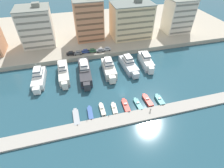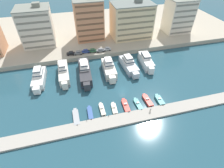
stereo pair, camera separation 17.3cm
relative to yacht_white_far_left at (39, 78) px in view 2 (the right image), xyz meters
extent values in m
plane|color=#234C5B|center=(33.06, -14.53, -2.19)|extent=(400.00, 400.00, 0.00)
cube|color=#ADA38E|center=(33.06, 47.01, -1.03)|extent=(180.00, 70.00, 2.31)
cube|color=#A8A399|center=(33.06, -29.03, -1.83)|extent=(120.00, 5.00, 0.72)
cube|color=white|center=(0.01, 0.19, -0.59)|extent=(5.54, 13.78, 3.20)
cube|color=white|center=(-0.45, -7.62, -0.51)|extent=(2.75, 2.53, 2.72)
cube|color=black|center=(0.01, 0.19, -1.63)|extent=(5.60, 13.92, 0.24)
cube|color=white|center=(0.07, 1.20, 1.74)|extent=(4.04, 5.89, 1.47)
cube|color=#233342|center=(0.07, 1.20, 1.89)|extent=(4.09, 5.95, 0.53)
cube|color=white|center=(0.07, 1.20, 3.19)|extent=(3.15, 4.59, 1.42)
cube|color=#233342|center=(0.07, 1.20, 3.33)|extent=(3.19, 4.64, 0.51)
cylinder|color=silver|center=(0.12, 2.05, 4.80)|extent=(0.16, 0.16, 1.80)
cube|color=white|center=(0.44, 7.39, -1.31)|extent=(4.09, 1.14, 0.20)
cube|color=silver|center=(10.43, 1.20, -0.30)|extent=(4.38, 16.06, 3.77)
cube|color=silver|center=(10.52, -7.75, -0.21)|extent=(2.34, 2.13, 3.21)
cube|color=#192347|center=(10.43, 1.20, -1.53)|extent=(4.42, 16.22, 0.24)
cube|color=white|center=(10.42, 2.40, 2.25)|extent=(3.36, 6.76, 1.34)
cube|color=#233342|center=(10.42, 2.40, 2.39)|extent=(3.40, 6.83, 0.48)
cube|color=white|center=(10.42, 2.40, 3.56)|extent=(2.62, 5.27, 1.27)
cube|color=#233342|center=(10.42, 2.40, 3.68)|extent=(2.65, 5.33, 0.46)
cylinder|color=silver|center=(10.41, 3.41, 5.09)|extent=(0.16, 0.16, 1.80)
cube|color=silver|center=(10.34, 9.66, -1.15)|extent=(3.59, 0.94, 0.20)
cube|color=#333338|center=(19.68, -0.61, -0.26)|extent=(5.83, 18.02, 3.85)
cube|color=#333338|center=(19.16, -10.59, -0.17)|extent=(2.83, 2.59, 3.27)
cube|color=#334C7F|center=(19.68, -0.61, -1.51)|extent=(5.89, 18.20, 0.24)
cube|color=white|center=(19.75, 0.72, 2.34)|extent=(4.22, 7.66, 1.37)
cube|color=#233342|center=(19.75, 0.72, 2.48)|extent=(4.27, 7.74, 0.49)
cube|color=white|center=(19.75, 0.72, 3.67)|extent=(3.29, 5.97, 1.28)
cube|color=#233342|center=(19.75, 0.72, 3.79)|extent=(3.33, 6.04, 0.46)
cylinder|color=silver|center=(19.81, 1.84, 5.21)|extent=(0.16, 0.16, 1.80)
cube|color=#333338|center=(20.17, 8.72, -1.13)|extent=(4.22, 1.12, 0.20)
cube|color=silver|center=(30.66, -1.01, -0.28)|extent=(5.64, 13.75, 3.81)
cube|color=silver|center=(30.26, -8.88, -0.19)|extent=(2.85, 2.62, 3.24)
cube|color=#334C7F|center=(30.66, -1.01, -1.52)|extent=(5.70, 13.89, 0.24)
cube|color=white|center=(30.71, 0.00, 2.40)|extent=(4.16, 5.87, 1.55)
cube|color=#233342|center=(30.71, 0.00, 2.55)|extent=(4.21, 5.92, 0.56)
cube|color=white|center=(30.71, 0.00, 3.80)|extent=(3.24, 4.58, 1.27)
cube|color=#233342|center=(30.71, 0.00, 3.93)|extent=(3.28, 4.62, 0.46)
cylinder|color=silver|center=(30.75, 0.85, 5.34)|extent=(0.16, 0.16, 1.80)
cube|color=silver|center=(31.02, 6.18, -1.14)|extent=(4.26, 1.11, 0.20)
cube|color=silver|center=(40.58, 0.02, -0.58)|extent=(5.78, 14.46, 3.21)
cube|color=silver|center=(41.05, -8.19, -0.50)|extent=(2.88, 2.64, 2.73)
cube|color=#334C7F|center=(40.58, 0.02, -1.62)|extent=(5.83, 14.61, 0.24)
cube|color=white|center=(40.52, 1.08, 1.75)|extent=(4.22, 6.18, 1.45)
cube|color=#233342|center=(40.52, 1.08, 1.90)|extent=(4.27, 6.24, 0.52)
cube|color=white|center=(40.52, 1.08, 3.14)|extent=(3.29, 4.82, 1.32)
cube|color=#233342|center=(40.52, 1.08, 3.27)|extent=(3.33, 4.87, 0.48)
cylinder|color=silver|center=(40.47, 1.98, 4.70)|extent=(0.16, 0.16, 1.80)
cube|color=silver|center=(40.16, 7.56, -1.30)|extent=(4.28, 1.14, 0.20)
cube|color=white|center=(49.56, 0.52, -0.23)|extent=(5.35, 13.81, 3.92)
cube|color=white|center=(48.87, -7.13, -0.13)|extent=(2.46, 2.27, 3.33)
cube|color=#192347|center=(49.56, 0.52, -1.50)|extent=(5.41, 13.95, 0.24)
cube|color=white|center=(49.66, 1.52, 2.58)|extent=(3.73, 5.94, 1.71)
cube|color=#233342|center=(49.66, 1.52, 2.75)|extent=(3.78, 6.00, 0.61)
cylinder|color=silver|center=(49.73, 2.37, 4.34)|extent=(0.16, 0.16, 1.80)
cube|color=white|center=(50.22, 7.68, -1.11)|extent=(3.59, 1.22, 0.20)
cube|color=#9EA3A8|center=(13.22, -24.25, -1.80)|extent=(2.08, 6.74, 0.78)
cube|color=#9EA3A8|center=(13.19, -20.48, -1.80)|extent=(1.12, 0.92, 0.66)
cube|color=black|center=(13.25, -27.79, -1.65)|extent=(0.36, 0.28, 0.60)
cube|color=#33569E|center=(18.25, -23.65, -1.77)|extent=(1.87, 5.72, 0.84)
cube|color=#33569E|center=(18.35, -20.48, -1.77)|extent=(0.95, 0.79, 0.72)
cube|color=black|center=(18.15, -26.66, -1.62)|extent=(0.37, 0.29, 0.60)
cube|color=beige|center=(22.74, -23.14, -1.73)|extent=(1.59, 5.52, 0.91)
cube|color=beige|center=(22.74, -20.06, -1.73)|extent=(0.87, 0.71, 0.78)
cube|color=silver|center=(22.74, -22.72, -1.02)|extent=(0.87, 0.60, 0.51)
cube|color=#283847|center=(22.74, -22.44, -0.95)|extent=(0.79, 0.08, 0.30)
cube|color=black|center=(22.74, -26.08, -1.58)|extent=(0.36, 0.28, 0.60)
cube|color=beige|center=(27.12, -23.67, -1.82)|extent=(2.11, 5.00, 0.73)
cube|color=beige|center=(27.33, -20.89, -1.82)|extent=(1.02, 0.86, 0.62)
cube|color=silver|center=(27.15, -23.31, -1.20)|extent=(1.00, 0.67, 0.51)
cube|color=#283847|center=(27.17, -23.03, -1.12)|extent=(0.88, 0.15, 0.31)
cube|color=black|center=(26.92, -26.29, -1.67)|extent=(0.38, 0.31, 0.60)
cube|color=red|center=(31.59, -23.48, -1.77)|extent=(2.21, 6.09, 0.83)
cube|color=red|center=(31.73, -20.08, -1.77)|extent=(1.12, 0.93, 0.71)
cube|color=silver|center=(31.61, -23.03, -1.08)|extent=(1.11, 0.64, 0.55)
cube|color=#283847|center=(31.62, -22.75, -1.00)|extent=(0.99, 0.12, 0.33)
cube|color=black|center=(31.47, -26.66, -1.62)|extent=(0.37, 0.29, 0.60)
cube|color=teal|center=(36.31, -23.95, -1.79)|extent=(2.16, 5.55, 0.79)
cube|color=teal|center=(36.14, -20.86, -1.79)|extent=(1.07, 0.89, 0.67)
cube|color=silver|center=(36.29, -23.54, -1.18)|extent=(1.05, 0.66, 0.43)
cube|color=#283847|center=(36.27, -23.26, -1.12)|extent=(0.93, 0.13, 0.26)
cube|color=black|center=(36.47, -26.86, -1.64)|extent=(0.37, 0.30, 0.60)
cube|color=red|center=(40.47, -23.22, -1.67)|extent=(2.34, 5.99, 1.04)
cube|color=red|center=(40.28, -19.87, -1.67)|extent=(1.16, 0.97, 0.88)
cube|color=silver|center=(40.44, -22.78, -0.92)|extent=(1.14, 0.66, 0.46)
cube|color=#283847|center=(40.43, -22.50, -0.85)|extent=(1.01, 0.14, 0.27)
cube|color=black|center=(40.64, -26.34, -1.52)|extent=(0.37, 0.30, 0.60)
cube|color=teal|center=(45.00, -24.18, -1.67)|extent=(2.27, 4.96, 1.04)
cube|color=teal|center=(45.06, -21.29, -1.67)|extent=(1.21, 1.00, 0.89)
cube|color=silver|center=(45.01, -23.81, -0.95)|extent=(1.20, 0.62, 0.39)
cube|color=#283847|center=(45.01, -23.53, -0.89)|extent=(1.09, 0.10, 0.23)
cube|color=black|center=(44.95, -26.82, -1.52)|extent=(0.37, 0.29, 0.60)
cube|color=black|center=(14.82, 15.31, 0.85)|extent=(4.20, 1.95, 0.80)
cube|color=black|center=(14.97, 15.30, 1.59)|extent=(2.19, 1.69, 0.68)
cube|color=#1E2833|center=(14.97, 15.30, 1.59)|extent=(2.15, 1.70, 0.37)
cylinder|color=black|center=(13.42, 14.54, 0.45)|extent=(0.65, 0.26, 0.64)
cylinder|color=black|center=(13.52, 16.24, 0.45)|extent=(0.65, 0.26, 0.64)
cylinder|color=black|center=(16.11, 14.38, 0.45)|extent=(0.65, 0.26, 0.64)
cylinder|color=black|center=(16.22, 16.07, 0.45)|extent=(0.65, 0.26, 0.64)
cube|color=slate|center=(18.52, 14.90, 0.85)|extent=(4.21, 1.98, 0.80)
cube|color=slate|center=(18.67, 14.89, 1.59)|extent=(2.20, 1.70, 0.68)
cube|color=#1E2833|center=(18.67, 14.89, 1.59)|extent=(2.16, 1.72, 0.37)
cylinder|color=black|center=(17.11, 14.15, 0.45)|extent=(0.65, 0.26, 0.64)
cylinder|color=black|center=(17.23, 15.85, 0.45)|extent=(0.65, 0.26, 0.64)
cylinder|color=black|center=(19.81, 13.96, 0.45)|extent=(0.65, 0.26, 0.64)
cylinder|color=black|center=(19.93, 15.66, 0.45)|extent=(0.65, 0.26, 0.64)
cube|color=#28428E|center=(22.29, 15.45, 0.85)|extent=(4.17, 1.88, 0.80)
cube|color=#28428E|center=(22.44, 15.45, 1.59)|extent=(2.17, 1.65, 0.68)
cube|color=#1E2833|center=(22.44, 15.45, 1.59)|extent=(2.13, 1.67, 0.37)
cylinder|color=black|center=(20.90, 14.66, 0.45)|extent=(0.65, 0.25, 0.64)
cylinder|color=black|center=(20.98, 16.36, 0.45)|extent=(0.65, 0.25, 0.64)
cylinder|color=black|center=(23.60, 14.54, 0.45)|extent=(0.65, 0.25, 0.64)
cylinder|color=black|center=(23.67, 16.24, 0.45)|extent=(0.65, 0.25, 0.64)
cube|color=#2D6642|center=(25.86, 15.28, 0.85)|extent=(4.20, 1.97, 0.80)
cube|color=#2D6642|center=(26.01, 15.27, 1.59)|extent=(2.20, 1.70, 0.68)
cube|color=#1E2833|center=(26.01, 15.27, 1.59)|extent=(2.16, 1.71, 0.37)
cylinder|color=black|center=(24.46, 14.52, 0.45)|extent=(0.65, 0.26, 0.64)
cylinder|color=black|center=(24.57, 16.22, 0.45)|extent=(0.65, 0.26, 0.64)
cylinder|color=black|center=(27.15, 14.34, 0.45)|extent=(0.65, 0.26, 0.64)
cylinder|color=black|center=(27.27, 16.04, 0.45)|extent=(0.65, 0.26, 0.64)
cube|color=slate|center=(29.92, 14.65, 0.85)|extent=(4.15, 1.82, 0.80)
cube|color=slate|center=(30.07, 14.65, 1.59)|extent=(2.14, 1.62, 0.68)
cube|color=#1E2833|center=(30.07, 14.65, 1.59)|extent=(2.10, 1.63, 0.37)
cylinder|color=black|center=(28.55, 13.84, 0.45)|extent=(0.65, 0.24, 0.64)
cylinder|color=black|center=(28.60, 15.54, 0.45)|extent=(0.65, 0.24, 0.64)
cylinder|color=black|center=(31.25, 13.76, 0.45)|extent=(0.65, 0.24, 0.64)
cylinder|color=black|center=(31.30, 15.46, 0.45)|extent=(0.65, 0.24, 0.64)
cube|color=#B7BCC1|center=(33.66, 15.15, 0.85)|extent=(4.12, 1.74, 0.80)
cube|color=#B7BCC1|center=(33.81, 15.15, 1.59)|extent=(2.12, 1.58, 0.68)
cube|color=#1E2833|center=(33.81, 15.15, 1.59)|extent=(2.07, 1.60, 0.37)
cylinder|color=black|center=(32.32, 14.28, 0.45)|extent=(0.64, 0.23, 0.64)
cylinder|color=black|center=(32.30, 15.98, 0.45)|extent=(0.64, 0.23, 0.64)
cylinder|color=black|center=(35.02, 14.31, 0.45)|extent=(0.64, 0.23, 0.64)
cylinder|color=black|center=(35.00, 16.01, 0.45)|extent=(0.64, 0.23, 0.64)
cube|color=silver|center=(-0.30, 32.01, 9.71)|extent=(16.41, 13.98, 19.17)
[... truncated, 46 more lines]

